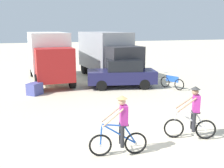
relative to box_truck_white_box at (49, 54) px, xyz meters
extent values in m
plane|color=beige|center=(2.26, -11.21, -1.87)|extent=(120.00, 120.00, 0.00)
cube|color=white|center=(-0.02, 0.58, 0.13)|extent=(2.57, 5.28, 2.70)
cube|color=#B21E1E|center=(0.09, -2.82, -0.37)|extent=(2.25, 1.57, 2.00)
cube|color=black|center=(0.12, -3.52, -0.02)|extent=(2.03, 0.15, 0.80)
cylinder|color=black|center=(1.11, -2.69, -1.37)|extent=(0.35, 1.01, 1.00)
cylinder|color=black|center=(-0.93, -2.76, -1.37)|extent=(0.35, 1.01, 1.00)
cylinder|color=black|center=(0.94, 2.30, -1.37)|extent=(0.35, 1.01, 1.00)
cylinder|color=black|center=(-1.10, 2.23, -1.37)|extent=(0.35, 1.01, 1.00)
cube|color=#9E9EA3|center=(4.16, 0.59, 0.13)|extent=(2.96, 5.43, 2.70)
cube|color=#2D2D33|center=(4.53, -2.79, -0.37)|extent=(2.35, 1.73, 2.00)
cube|color=black|center=(4.61, -3.49, -0.02)|extent=(2.02, 0.30, 0.80)
cylinder|color=black|center=(5.53, -2.58, -1.37)|extent=(0.43, 1.03, 1.00)
cylinder|color=black|center=(3.51, -2.81, -1.37)|extent=(0.43, 1.03, 1.00)
cylinder|color=black|center=(4.98, 2.38, -1.37)|extent=(0.43, 1.03, 1.00)
cylinder|color=black|center=(2.96, 2.15, -1.37)|extent=(0.43, 1.03, 1.00)
cube|color=#1E1E4C|center=(4.07, -3.45, -1.17)|extent=(4.48, 2.60, 0.76)
cube|color=black|center=(4.22, -3.49, -0.45)|extent=(2.39, 2.01, 0.68)
cylinder|color=black|center=(2.63, -3.94, -1.55)|extent=(0.67, 0.35, 0.64)
cylinder|color=black|center=(2.96, -2.42, -1.55)|extent=(0.67, 0.35, 0.64)
cylinder|color=black|center=(5.18, -4.49, -1.55)|extent=(0.67, 0.35, 0.64)
cylinder|color=black|center=(5.51, -2.97, -1.55)|extent=(0.67, 0.35, 0.64)
torus|color=black|center=(0.37, -11.76, -1.53)|extent=(0.68, 0.18, 0.68)
cylinder|color=silver|center=(0.37, -11.76, -1.53)|extent=(0.09, 0.09, 0.08)
torus|color=black|center=(1.40, -11.95, -1.53)|extent=(0.68, 0.18, 0.68)
cylinder|color=silver|center=(1.40, -11.95, -1.53)|extent=(0.09, 0.09, 0.08)
cylinder|color=blue|center=(0.91, -11.86, -1.21)|extent=(1.02, 0.24, 0.68)
cylinder|color=blue|center=(0.74, -11.83, -0.93)|extent=(0.66, 0.17, 0.13)
cylinder|color=blue|center=(1.23, -11.92, -1.25)|extent=(0.39, 0.12, 0.59)
cylinder|color=blue|center=(0.39, -11.76, -1.21)|extent=(0.11, 0.07, 0.64)
cylinder|color=silver|center=(0.42, -11.77, -0.89)|extent=(0.13, 0.52, 0.04)
cube|color=black|center=(1.06, -11.89, -0.94)|extent=(0.26, 0.16, 0.06)
cube|color=#AD2D8C|center=(1.04, -11.88, -0.63)|extent=(0.25, 0.35, 0.56)
sphere|color=tan|center=(0.98, -11.87, -0.23)|extent=(0.22, 0.22, 0.22)
cone|color=tan|center=(0.98, -11.87, -0.10)|extent=(0.32, 0.32, 0.10)
cylinder|color=#26262B|center=(0.96, -12.00, -1.24)|extent=(0.12, 0.12, 0.66)
cylinder|color=#26262B|center=(1.01, -11.75, -1.24)|extent=(0.12, 0.12, 0.66)
cylinder|color=tan|center=(0.68, -12.00, -0.65)|extent=(0.63, 0.12, 0.53)
cylinder|color=tan|center=(0.74, -11.65, -0.65)|extent=(0.62, 0.20, 0.53)
torus|color=black|center=(3.10, -11.27, -1.53)|extent=(0.65, 0.33, 0.68)
cylinder|color=silver|center=(3.10, -11.27, -1.53)|extent=(0.11, 0.11, 0.08)
torus|color=black|center=(4.05, -11.70, -1.53)|extent=(0.65, 0.33, 0.68)
cylinder|color=silver|center=(4.05, -11.70, -1.53)|extent=(0.11, 0.11, 0.08)
cylinder|color=silver|center=(3.60, -11.50, -1.21)|extent=(0.96, 0.47, 0.68)
cylinder|color=silver|center=(3.44, -11.43, -0.93)|extent=(0.62, 0.32, 0.13)
cylinder|color=silver|center=(3.90, -11.63, -1.25)|extent=(0.37, 0.20, 0.59)
cylinder|color=silver|center=(3.12, -11.28, -1.21)|extent=(0.11, 0.09, 0.64)
cylinder|color=silver|center=(3.14, -11.29, -0.89)|extent=(0.25, 0.49, 0.04)
cube|color=black|center=(3.74, -11.56, -0.94)|extent=(0.27, 0.21, 0.06)
cube|color=#AD2D8C|center=(3.72, -11.55, -0.63)|extent=(0.31, 0.37, 0.56)
sphere|color=#A87A5B|center=(3.67, -11.53, -0.23)|extent=(0.22, 0.22, 0.22)
cone|color=#333333|center=(3.67, -11.53, -0.10)|extent=(0.32, 0.32, 0.10)
cylinder|color=#26262B|center=(3.61, -11.65, -1.24)|extent=(0.12, 0.12, 0.66)
cylinder|color=#26262B|center=(3.72, -11.41, -1.24)|extent=(0.12, 0.12, 0.66)
cylinder|color=#A87A5B|center=(3.34, -11.58, -0.65)|extent=(0.61, 0.26, 0.53)
cylinder|color=#A87A5B|center=(3.49, -11.25, -0.65)|extent=(0.58, 0.34, 0.53)
torus|color=black|center=(6.69, -4.30, -1.53)|extent=(0.32, 0.65, 0.68)
torus|color=black|center=(7.10, -5.26, -1.53)|extent=(0.32, 0.65, 0.68)
cube|color=blue|center=(6.89, -4.78, -1.25)|extent=(0.39, 0.84, 0.36)
cylinder|color=silver|center=(6.70, -4.35, -0.92)|extent=(0.47, 0.23, 0.04)
cube|color=#4C5199|center=(-1.17, -3.69, -1.54)|extent=(0.96, 0.96, 0.66)
camera|label=1|loc=(-1.52, -18.60, 1.82)|focal=42.19mm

